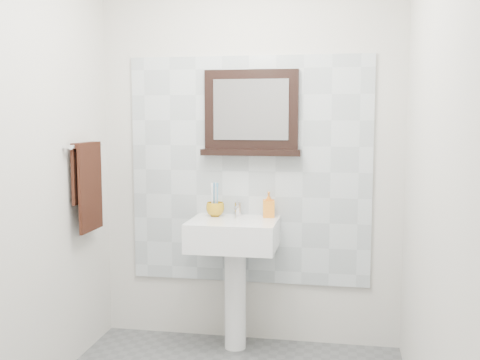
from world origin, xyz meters
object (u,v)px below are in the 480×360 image
toothbrush_cup (215,209)px  hand_towel (88,180)px  pedestal_sink (234,248)px  soap_dispenser (269,205)px  framed_mirror (251,115)px

toothbrush_cup → hand_towel: bearing=-157.4°
pedestal_sink → soap_dispenser: size_ratio=5.81×
pedestal_sink → hand_towel: bearing=-166.7°
pedestal_sink → framed_mirror: (0.08, 0.19, 0.84)m
framed_mirror → hand_towel: 1.11m
framed_mirror → hand_towel: framed_mirror is taller
framed_mirror → pedestal_sink: bearing=-113.4°
pedestal_sink → hand_towel: (-0.88, -0.21, 0.44)m
toothbrush_cup → hand_towel: 0.83m
pedestal_sink → hand_towel: 1.01m
pedestal_sink → framed_mirror: 0.87m
toothbrush_cup → framed_mirror: 0.66m
pedestal_sink → toothbrush_cup: 0.29m
pedestal_sink → toothbrush_cup: pedestal_sink is taller
pedestal_sink → framed_mirror: bearing=66.6°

